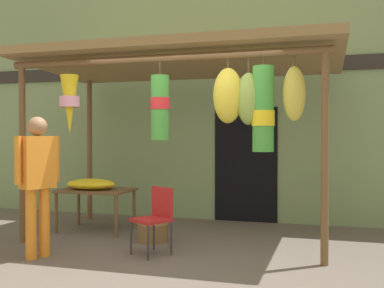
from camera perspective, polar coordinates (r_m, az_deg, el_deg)
ground_plane at (r=5.75m, az=-1.84°, el=-14.06°), size 30.00×30.00×0.00m
shop_facade at (r=8.22m, az=4.12°, el=5.75°), size 12.35×0.29×4.36m
market_stall_canopy at (r=6.55m, az=-0.86°, el=9.03°), size 4.58×2.40×2.73m
display_table at (r=7.36m, az=-11.96°, el=-6.11°), size 1.11×0.76×0.66m
flower_heap_on_table at (r=7.30m, az=-12.50°, el=-4.94°), size 0.79×0.55×0.17m
folding_chair at (r=5.83m, az=-4.56°, el=-8.80°), size 0.55×0.55×0.84m
wicker_basket_by_table at (r=6.58m, az=-4.97°, el=-11.03°), size 0.43×0.43×0.25m
shopper_by_bananas at (r=5.87m, az=-18.84°, el=-3.61°), size 0.37×0.54×1.73m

